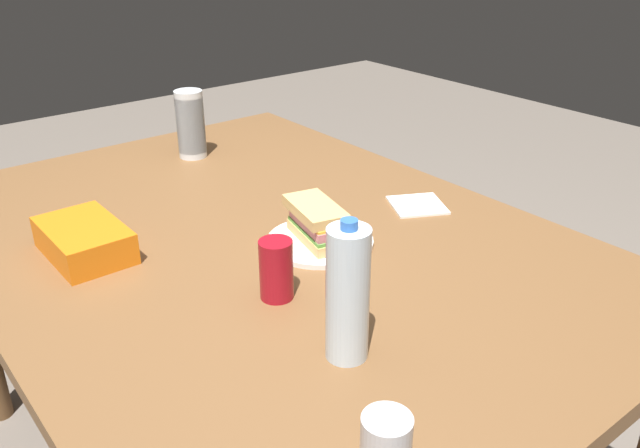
# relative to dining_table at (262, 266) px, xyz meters

# --- Properties ---
(dining_table) EXTENTS (1.67, 1.19, 0.77)m
(dining_table) POSITION_rel_dining_table_xyz_m (0.00, 0.00, 0.00)
(dining_table) COLOR brown
(dining_table) RESTS_ON ground_plane
(paper_plate) EXTENTS (0.24, 0.24, 0.01)m
(paper_plate) POSITION_rel_dining_table_xyz_m (-0.11, -0.08, 0.08)
(paper_plate) COLOR white
(paper_plate) RESTS_ON dining_table
(sandwich) EXTENTS (0.20, 0.13, 0.08)m
(sandwich) POSITION_rel_dining_table_xyz_m (-0.11, -0.08, 0.13)
(sandwich) COLOR #DBB26B
(sandwich) RESTS_ON paper_plate
(soda_can_red) EXTENTS (0.07, 0.07, 0.12)m
(soda_can_red) POSITION_rel_dining_table_xyz_m (-0.24, 0.12, 0.14)
(soda_can_red) COLOR maroon
(soda_can_red) RESTS_ON dining_table
(chip_bag) EXTENTS (0.23, 0.15, 0.07)m
(chip_bag) POSITION_rel_dining_table_xyz_m (0.17, 0.35, 0.11)
(chip_bag) COLOR orange
(chip_bag) RESTS_ON dining_table
(water_bottle_tall) EXTENTS (0.07, 0.07, 0.25)m
(water_bottle_tall) POSITION_rel_dining_table_xyz_m (-0.46, 0.14, 0.20)
(water_bottle_tall) COLOR silver
(water_bottle_tall) RESTS_ON dining_table
(plastic_cup_stack) EXTENTS (0.08, 0.08, 0.20)m
(plastic_cup_stack) POSITION_rel_dining_table_xyz_m (0.58, -0.15, 0.18)
(plastic_cup_stack) COLOR silver
(plastic_cup_stack) RESTS_ON dining_table
(paper_napkin) EXTENTS (0.18, 0.18, 0.01)m
(paper_napkin) POSITION_rel_dining_table_xyz_m (-0.11, -0.41, 0.08)
(paper_napkin) COLOR white
(paper_napkin) RESTS_ON dining_table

